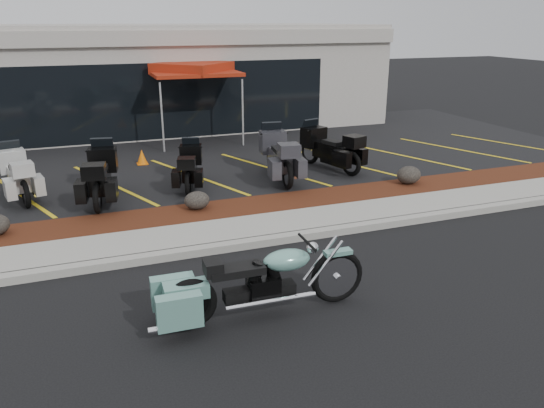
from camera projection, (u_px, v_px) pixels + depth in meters
name	position (u px, v px, depth m)	size (l,w,h in m)	color
ground	(265.00, 266.00, 9.52)	(90.00, 90.00, 0.00)	black
curb	(249.00, 243.00, 10.29)	(24.00, 0.25, 0.15)	gray
sidewalk	(239.00, 231.00, 10.91)	(24.00, 1.20, 0.15)	gray
mulch_bed	(223.00, 212.00, 11.97)	(24.00, 1.20, 0.16)	#39190C
upper_lot	(178.00, 157.00, 16.75)	(26.00, 9.60, 0.15)	black
dealership_building	(145.00, 76.00, 21.66)	(18.00, 8.16, 4.00)	gray
boulder_mid	(197.00, 200.00, 11.84)	(0.57, 0.48, 0.40)	black
boulder_right	(409.00, 175.00, 13.68)	(0.64, 0.54, 0.46)	black
hero_cruiser	(337.00, 269.00, 8.12)	(3.22, 0.82, 1.13)	#67A093
touring_white	(12.00, 166.00, 13.04)	(2.17, 0.83, 1.27)	silver
touring_black_front	(104.00, 164.00, 13.01)	(2.30, 0.88, 1.34)	black
touring_black_mid	(191.00, 158.00, 13.98)	(1.96, 0.75, 1.14)	black
touring_grey	(271.00, 147.00, 14.71)	(2.40, 0.92, 1.40)	#333238
touring_black_rear	(310.00, 141.00, 15.48)	(2.29, 0.87, 1.33)	black
traffic_cone	(142.00, 157.00, 15.57)	(0.30, 0.30, 0.43)	orange
popup_canopy	(193.00, 70.00, 17.94)	(2.97, 2.97, 2.67)	silver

